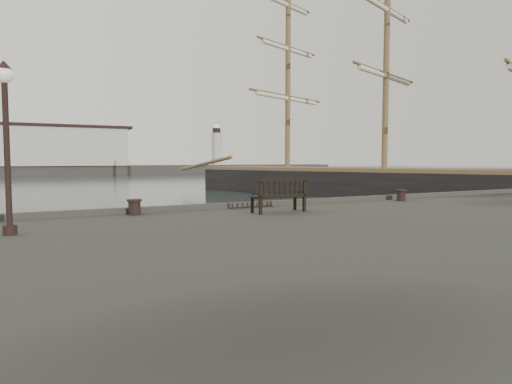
% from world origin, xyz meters
% --- Properties ---
extents(ground, '(400.00, 400.00, 0.00)m').
position_xyz_m(ground, '(0.00, 0.00, 0.00)').
color(ground, black).
rests_on(ground, ground).
extents(breakwater, '(140.00, 9.50, 12.20)m').
position_xyz_m(breakwater, '(-4.56, 92.00, 4.30)').
color(breakwater, '#383530').
rests_on(breakwater, ground).
extents(bench, '(1.76, 0.67, 1.00)m').
position_xyz_m(bench, '(-0.62, -1.99, 1.88)').
color(bench, black).
rests_on(bench, quay).
extents(bollard_left, '(0.49, 0.49, 0.46)m').
position_xyz_m(bollard_left, '(-4.74, -0.56, 1.79)').
color(bollard_left, black).
rests_on(bollard_left, quay).
extents(bollard_right, '(0.51, 0.51, 0.45)m').
position_xyz_m(bollard_right, '(5.73, -0.90, 1.79)').
color(bollard_right, black).
rests_on(bollard_right, quay).
extents(lamp_post, '(0.37, 0.37, 3.73)m').
position_xyz_m(lamp_post, '(-7.99, -2.91, 3.95)').
color(lamp_post, black).
rests_on(lamp_post, quay).
extents(tall_ship_main, '(20.58, 36.79, 27.54)m').
position_xyz_m(tall_ship_main, '(20.54, 15.38, 0.71)').
color(tall_ship_main, black).
rests_on(tall_ship_main, ground).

